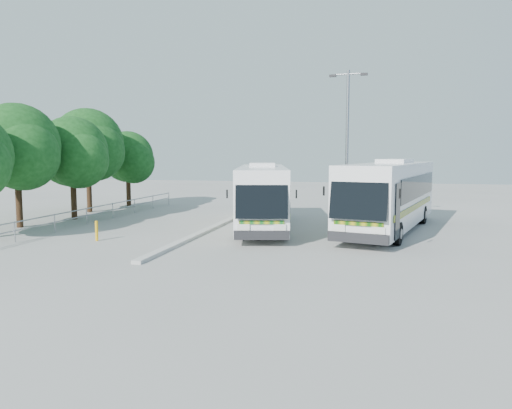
% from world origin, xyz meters
% --- Properties ---
extents(ground, '(100.00, 100.00, 0.00)m').
position_xyz_m(ground, '(0.00, 0.00, 0.00)').
color(ground, '#9B9B96').
rests_on(ground, ground).
extents(kerb_divider, '(0.40, 16.00, 0.15)m').
position_xyz_m(kerb_divider, '(-2.30, 2.00, 0.07)').
color(kerb_divider, '#B2B2AD').
rests_on(kerb_divider, ground).
extents(railing, '(0.06, 22.00, 1.00)m').
position_xyz_m(railing, '(-10.00, 4.00, 0.74)').
color(railing, gray).
rests_on(railing, ground).
extents(tree_far_b, '(5.33, 5.03, 6.96)m').
position_xyz_m(tree_far_b, '(-13.02, 1.20, 4.57)').
color(tree_far_b, '#382314').
rests_on(tree_far_b, ground).
extents(tree_far_c, '(4.97, 4.69, 6.49)m').
position_xyz_m(tree_far_c, '(-12.12, 5.10, 4.26)').
color(tree_far_c, '#382314').
rests_on(tree_far_c, ground).
extents(tree_far_d, '(5.62, 5.30, 7.33)m').
position_xyz_m(tree_far_d, '(-13.31, 8.80, 4.82)').
color(tree_far_d, '#382314').
rests_on(tree_far_d, ground).
extents(tree_far_e, '(4.54, 4.28, 5.92)m').
position_xyz_m(tree_far_e, '(-12.63, 13.30, 3.89)').
color(tree_far_e, '#382314').
rests_on(tree_far_e, ground).
extents(coach_main, '(5.06, 12.58, 3.42)m').
position_xyz_m(coach_main, '(0.24, 4.34, 1.88)').
color(coach_main, white).
rests_on(coach_main, ground).
extents(coach_adjacent, '(5.53, 13.38, 3.64)m').
position_xyz_m(coach_adjacent, '(7.20, 4.75, 2.00)').
color(coach_adjacent, silver).
rests_on(coach_adjacent, ground).
extents(lamppost, '(2.18, 0.42, 8.89)m').
position_xyz_m(lamppost, '(4.76, 6.56, 4.91)').
color(lamppost, gray).
rests_on(lamppost, ground).
extents(bollard, '(0.15, 0.15, 0.97)m').
position_xyz_m(bollard, '(-6.49, -1.74, 0.48)').
color(bollard, '#E6A40D').
rests_on(bollard, ground).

